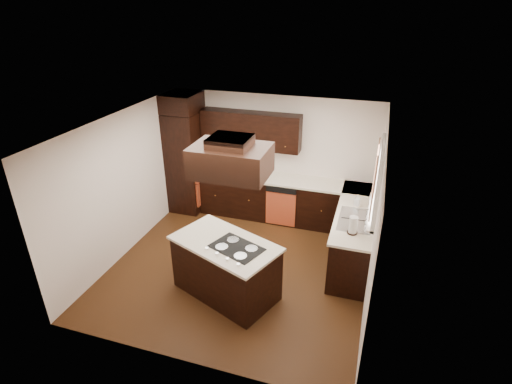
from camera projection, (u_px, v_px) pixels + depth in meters
The scene contains 30 objects.
floor at pixel (240, 266), 6.88m from camera, with size 4.20×4.20×0.02m, color #563015.
ceiling at pixel (237, 124), 5.77m from camera, with size 4.20×4.20×0.02m, color silver.
wall_back at pixel (274, 156), 8.14m from camera, with size 4.20×0.02×2.50m, color white.
wall_front at pixel (176, 283), 4.52m from camera, with size 4.20×0.02×2.50m, color white.
wall_left at pixel (124, 184), 6.90m from camera, with size 0.02×4.20×2.50m, color white.
wall_right at pixel (376, 222), 5.76m from camera, with size 0.02×4.20×2.50m, color white.
oven_column at pixel (187, 162), 8.35m from camera, with size 0.65×0.75×2.12m, color black.
wall_oven_face at pixel (202, 161), 8.23m from camera, with size 0.05×0.62×0.78m, color #DA532E.
base_cabinets_back at pixel (270, 198), 8.22m from camera, with size 2.93×0.60×0.88m, color black.
base_cabinets_right at pixel (354, 234), 6.97m from camera, with size 0.60×2.40×0.88m, color black.
countertop_back at pixel (271, 178), 8.00m from camera, with size 2.93×0.63×0.04m, color white.
countertop_right at pixel (356, 211), 6.77m from camera, with size 0.63×2.40×0.04m, color white.
upper_cabinets at pixel (251, 130), 7.85m from camera, with size 2.00×0.34×0.72m, color black.
dishwasher_front at pixel (281, 209), 7.90m from camera, with size 0.60×0.05×0.72m, color #DA532E.
window_frame at pixel (378, 181), 6.06m from camera, with size 0.06×1.32×1.12m, color silver.
window_pane at pixel (380, 181), 6.06m from camera, with size 0.00×1.20×1.00m, color white.
curtain_left at pixel (373, 189), 5.70m from camera, with size 0.02×0.34×0.90m, color beige.
curtain_right at pixel (376, 167), 6.42m from camera, with size 0.02×0.34×0.90m, color beige.
sink_rim at pixel (355, 220), 6.46m from camera, with size 0.52×0.84×0.01m, color silver.
island at pixel (226, 269), 6.08m from camera, with size 1.53×0.83×0.88m, color black.
island_top at pixel (225, 244), 5.87m from camera, with size 1.58×0.89×0.04m, color white.
cooktop at pixel (237, 248), 5.73m from camera, with size 0.72×0.48×0.01m, color black.
range_hood at pixel (231, 161), 5.43m from camera, with size 1.05×0.72×0.42m, color black.
hood_duct at pixel (230, 142), 5.31m from camera, with size 0.55×0.50×0.13m, color black.
blender_base at pixel (216, 170), 8.21m from camera, with size 0.15×0.15×0.10m, color silver.
blender_pitcher at pixel (216, 162), 8.13m from camera, with size 0.13×0.13×0.26m, color silver.
spice_rack at pixel (229, 166), 8.17m from camera, with size 0.33×0.08×0.28m, color black.
mixing_bowl at pixel (223, 170), 8.24m from camera, with size 0.24×0.24×0.06m, color silver.
soap_bottle at pixel (357, 200), 6.87m from camera, with size 0.09×0.09×0.20m, color silver.
paper_towel at pixel (353, 225), 6.03m from camera, with size 0.13×0.13×0.28m, color silver.
Camera 1 is at (1.95, -5.28, 4.16)m, focal length 28.00 mm.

